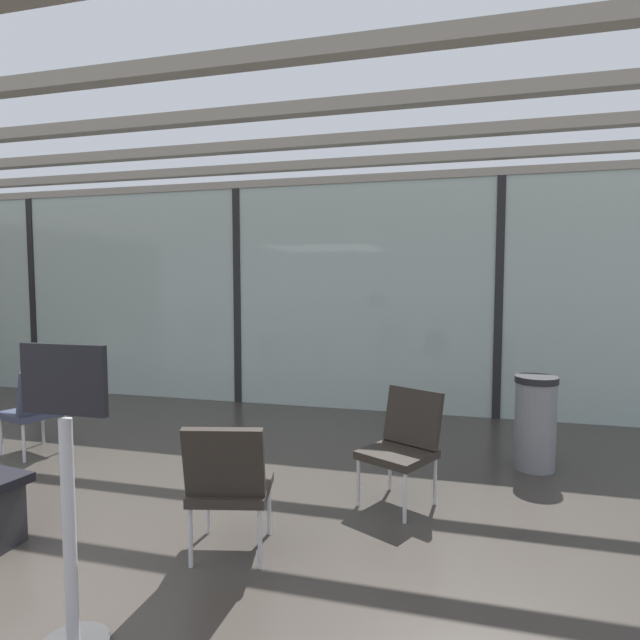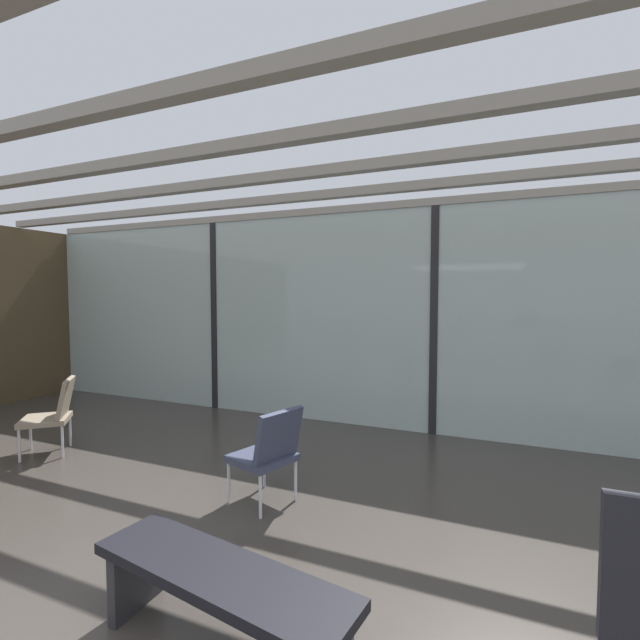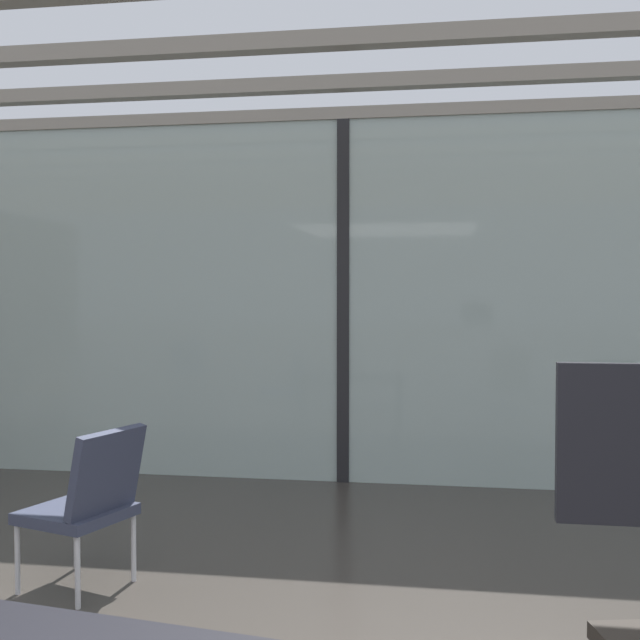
{
  "view_description": "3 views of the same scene",
  "coord_description": "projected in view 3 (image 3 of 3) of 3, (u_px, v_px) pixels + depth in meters",
  "views": [
    {
      "loc": [
        2.98,
        -1.57,
        1.72
      ],
      "look_at": [
        1.25,
        5.02,
        1.21
      ],
      "focal_mm": 28.92,
      "sensor_mm": 36.0,
      "label": 1
    },
    {
      "loc": [
        0.86,
        -0.7,
        1.85
      ],
      "look_at": [
        -1.81,
        5.6,
        1.46
      ],
      "focal_mm": 24.56,
      "sensor_mm": 36.0,
      "label": 2
    },
    {
      "loc": [
        0.84,
        -1.26,
        1.58
      ],
      "look_at": [
        -0.38,
        6.3,
        1.31
      ],
      "focal_mm": 43.82,
      "sensor_mm": 36.0,
      "label": 3
    }
  ],
  "objects": [
    {
      "name": "lounge_chair_2",
      "position": [
        89.0,
        498.0,
        4.13
      ],
      "size": [
        0.65,
        0.62,
        0.87
      ],
      "rotation": [
        0.0,
        0.0,
        4.4
      ],
      "color": "#33384C",
      "rests_on": "ground"
    },
    {
      "name": "window_mullion_1",
      "position": [
        344.0,
        302.0,
        6.51
      ],
      "size": [
        0.1,
        0.12,
        3.01
      ],
      "primitive_type": "cube",
      "color": "black",
      "rests_on": "ground"
    },
    {
      "name": "glass_curtain_wall",
      "position": [
        344.0,
        302.0,
        6.51
      ],
      "size": [
        14.0,
        0.08,
        3.01
      ],
      "primitive_type": "cube",
      "color": "#A3B7B2",
      "rests_on": "ground"
    },
    {
      "name": "parked_airplane",
      "position": [
        319.0,
        258.0,
        12.69
      ],
      "size": [
        14.27,
        4.29,
        4.29
      ],
      "color": "#B2BCD6",
      "rests_on": "ground"
    }
  ]
}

